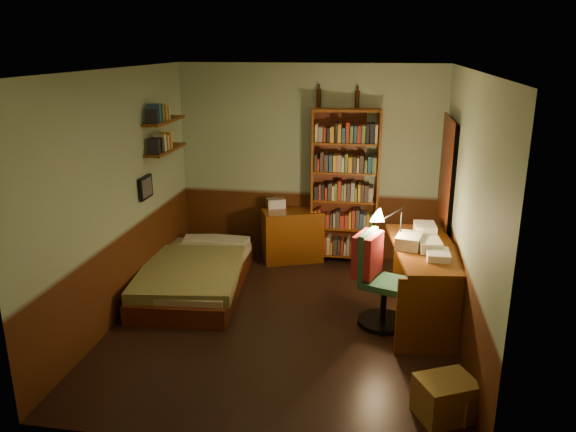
% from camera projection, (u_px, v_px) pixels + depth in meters
% --- Properties ---
extents(floor, '(3.50, 4.00, 0.02)m').
position_uv_depth(floor, '(284.00, 322.00, 5.98)').
color(floor, black).
rests_on(floor, ground).
extents(ceiling, '(3.50, 4.00, 0.02)m').
position_uv_depth(ceiling, '(284.00, 69.00, 5.21)').
color(ceiling, silver).
rests_on(ceiling, wall_back).
extents(wall_back, '(3.50, 0.02, 2.60)m').
position_uv_depth(wall_back, '(309.00, 163.00, 7.49)').
color(wall_back, '#8EA384').
rests_on(wall_back, ground).
extents(wall_left, '(0.02, 4.00, 2.60)m').
position_uv_depth(wall_left, '(118.00, 197.00, 5.87)').
color(wall_left, '#8EA384').
rests_on(wall_left, ground).
extents(wall_right, '(0.02, 4.00, 2.60)m').
position_uv_depth(wall_right, '(466.00, 212.00, 5.32)').
color(wall_right, '#8EA384').
rests_on(wall_right, ground).
extents(wall_front, '(3.50, 0.02, 2.60)m').
position_uv_depth(wall_front, '(232.00, 287.00, 3.70)').
color(wall_front, '#8EA384').
rests_on(wall_front, ground).
extents(doorway, '(0.06, 0.90, 2.00)m').
position_uv_depth(doorway, '(445.00, 205.00, 6.64)').
color(doorway, black).
rests_on(doorway, ground).
extents(door_trim, '(0.02, 0.98, 2.08)m').
position_uv_depth(door_trim, '(442.00, 205.00, 6.65)').
color(door_trim, '#4B1D0D').
rests_on(door_trim, ground).
extents(bed, '(1.22, 2.08, 0.60)m').
position_uv_depth(bed, '(196.00, 265.00, 6.70)').
color(bed, '#5E6D39').
rests_on(bed, ground).
extents(dresser, '(0.88, 0.65, 0.70)m').
position_uv_depth(dresser, '(292.00, 236.00, 7.57)').
color(dresser, '#602E0B').
rests_on(dresser, ground).
extents(mini_stereo, '(0.29, 0.27, 0.13)m').
position_uv_depth(mini_stereo, '(276.00, 203.00, 7.60)').
color(mini_stereo, '#B2B2B7').
rests_on(mini_stereo, dresser).
extents(bookshelf, '(0.91, 0.38, 2.05)m').
position_uv_depth(bookshelf, '(344.00, 188.00, 7.35)').
color(bookshelf, '#602E0B').
rests_on(bookshelf, ground).
extents(bottle_left, '(0.08, 0.08, 0.23)m').
position_uv_depth(bottle_left, '(319.00, 98.00, 7.17)').
color(bottle_left, black).
rests_on(bottle_left, bookshelf).
extents(bottle_right, '(0.07, 0.07, 0.22)m').
position_uv_depth(bottle_right, '(357.00, 99.00, 7.09)').
color(bottle_right, black).
rests_on(bottle_right, bookshelf).
extents(desk, '(0.82, 1.59, 0.82)m').
position_uv_depth(desk, '(423.00, 283.00, 5.93)').
color(desk, '#602E0B').
rests_on(desk, ground).
extents(paper_stack, '(0.30, 0.37, 0.13)m').
position_uv_depth(paper_stack, '(409.00, 241.00, 5.80)').
color(paper_stack, silver).
rests_on(paper_stack, desk).
extents(desk_lamp, '(0.21, 0.21, 0.57)m').
position_uv_depth(desk_lamp, '(401.00, 218.00, 5.82)').
color(desk_lamp, black).
rests_on(desk_lamp, desk).
extents(office_chair, '(0.59, 0.55, 0.95)m').
position_uv_depth(office_chair, '(385.00, 283.00, 5.78)').
color(office_chair, '#29593D').
rests_on(office_chair, ground).
extents(red_jacket, '(0.23, 0.39, 0.45)m').
position_uv_depth(red_jacket, '(365.00, 214.00, 5.71)').
color(red_jacket, '#B3242A').
rests_on(red_jacket, office_chair).
extents(wall_shelf_lower, '(0.20, 0.90, 0.03)m').
position_uv_depth(wall_shelf_lower, '(166.00, 150.00, 6.80)').
color(wall_shelf_lower, '#602E0B').
rests_on(wall_shelf_lower, wall_left).
extents(wall_shelf_upper, '(0.20, 0.90, 0.03)m').
position_uv_depth(wall_shelf_upper, '(164.00, 121.00, 6.69)').
color(wall_shelf_upper, '#602E0B').
rests_on(wall_shelf_upper, wall_left).
extents(framed_picture, '(0.04, 0.32, 0.26)m').
position_uv_depth(framed_picture, '(145.00, 187.00, 6.44)').
color(framed_picture, black).
rests_on(framed_picture, wall_left).
extents(cardboard_box_a, '(0.54, 0.51, 0.33)m').
position_uv_depth(cardboard_box_a, '(446.00, 398.00, 4.42)').
color(cardboard_box_a, olive).
rests_on(cardboard_box_a, ground).
extents(cardboard_box_b, '(0.39, 0.36, 0.23)m').
position_uv_depth(cardboard_box_b, '(449.00, 400.00, 4.47)').
color(cardboard_box_b, olive).
rests_on(cardboard_box_b, ground).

